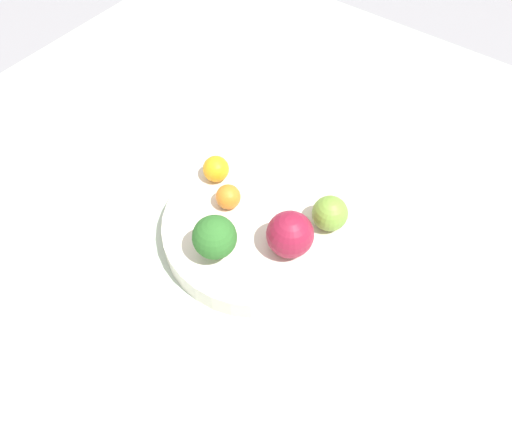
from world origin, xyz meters
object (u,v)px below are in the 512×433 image
Objects in this scene: broccoli at (215,238)px; apple_red at (330,213)px; apple_green at (290,234)px; orange_front at (216,169)px; bowl at (256,228)px; orange_back at (229,196)px.

apple_red is at bearing 144.59° from broccoli.
broccoli reaches higher than apple_green.
orange_front is at bearing -81.89° from apple_red.
apple_green is 0.16m from orange_front.
apple_red is 1.27× the size of orange_front.
apple_red is 0.07m from apple_green.
broccoli is 0.13m from orange_front.
broccoli reaches higher than orange_front.
bowl is at bearing -56.53° from apple_red.
orange_back is at bearing -92.32° from bowl.
apple_red is 0.18m from orange_front.
apple_green is 1.62× the size of orange_front.
orange_back is at bearing -96.09° from apple_green.
bowl is at bearing 72.65° from orange_front.
orange_front reaches higher than bowl.
orange_front is at bearing -120.85° from orange_back.
apple_green is (0.06, -0.02, 0.01)m from apple_red.
apple_green is (-0.06, 0.07, -0.01)m from broccoli.
apple_green is 0.11m from orange_back.
orange_front is at bearing -140.80° from broccoli.
broccoli is 1.77× the size of orange_front.
bowl is at bearing 172.88° from broccoli.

